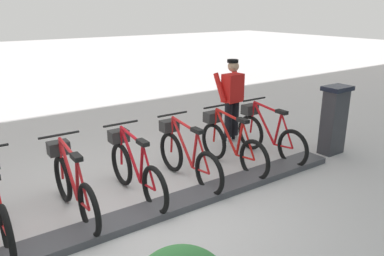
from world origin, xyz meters
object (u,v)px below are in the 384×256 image
object	(u,v)px
bike_docked_0	(268,134)
bike_docked_2	(186,155)
bike_docked_1	(230,144)
bike_docked_4	(72,184)
bike_docked_3	(134,168)
payment_kiosk	(334,119)
worker_near_rack	(232,97)

from	to	relation	value
bike_docked_0	bike_docked_2	bearing A→B (deg)	90.00
bike_docked_0	bike_docked_1	size ratio (longest dim) A/B	1.00
bike_docked_4	bike_docked_0	bearing A→B (deg)	-90.00
bike_docked_2	bike_docked_3	distance (m)	0.90
payment_kiosk	bike_docked_1	distance (m)	2.10
payment_kiosk	bike_docked_3	distance (m)	3.85
bike_docked_1	bike_docked_3	world-z (taller)	same
bike_docked_0	bike_docked_4	size ratio (longest dim) A/B	1.00
bike_docked_0	bike_docked_4	distance (m)	3.59
bike_docked_4	bike_docked_1	bearing A→B (deg)	-90.00
worker_near_rack	bike_docked_2	bearing A→B (deg)	119.93
bike_docked_4	worker_near_rack	distance (m)	3.80
bike_docked_2	bike_docked_0	bearing A→B (deg)	-90.00
bike_docked_2	bike_docked_3	xyz separation A→B (m)	(0.00, 0.90, 0.00)
bike_docked_0	bike_docked_2	size ratio (longest dim) A/B	1.00
payment_kiosk	bike_docked_0	bearing A→B (deg)	62.79
bike_docked_3	payment_kiosk	bearing A→B (deg)	-98.55
bike_docked_1	worker_near_rack	world-z (taller)	worker_near_rack
bike_docked_3	worker_near_rack	world-z (taller)	worker_near_rack
bike_docked_0	worker_near_rack	size ratio (longest dim) A/B	1.04
bike_docked_0	worker_near_rack	bearing A→B (deg)	-1.78
worker_near_rack	bike_docked_3	bearing A→B (deg)	111.11
bike_docked_3	bike_docked_4	bearing A→B (deg)	90.00
bike_docked_1	bike_docked_3	bearing A→B (deg)	90.00
bike_docked_0	bike_docked_3	world-z (taller)	same
bike_docked_2	worker_near_rack	size ratio (longest dim) A/B	1.04
bike_docked_1	worker_near_rack	size ratio (longest dim) A/B	1.04
bike_docked_0	bike_docked_4	bearing A→B (deg)	90.00
bike_docked_1	bike_docked_4	bearing A→B (deg)	90.00
bike_docked_3	bike_docked_4	xyz separation A→B (m)	(0.00, 0.90, 0.00)
bike_docked_3	worker_near_rack	bearing A→B (deg)	-68.89
bike_docked_2	bike_docked_4	world-z (taller)	same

